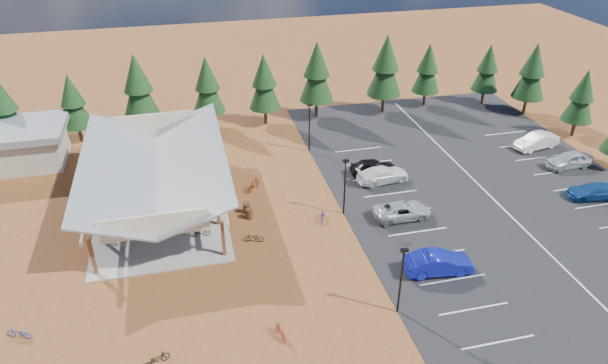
# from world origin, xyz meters

# --- Properties ---
(ground) EXTENTS (140.00, 140.00, 0.00)m
(ground) POSITION_xyz_m (0.00, 0.00, 0.00)
(ground) COLOR brown
(ground) RESTS_ON ground
(asphalt_lot) EXTENTS (27.00, 44.00, 0.04)m
(asphalt_lot) POSITION_xyz_m (18.50, 3.00, 0.02)
(asphalt_lot) COLOR black
(asphalt_lot) RESTS_ON ground
(concrete_pad) EXTENTS (10.60, 18.60, 0.10)m
(concrete_pad) POSITION_xyz_m (-10.00, 7.00, 0.05)
(concrete_pad) COLOR gray
(concrete_pad) RESTS_ON ground
(bike_pavilion) EXTENTS (11.65, 19.40, 4.97)m
(bike_pavilion) POSITION_xyz_m (-10.00, 7.00, 3.82)
(bike_pavilion) COLOR #5E301A
(bike_pavilion) RESTS_ON concrete_pad
(outbuilding) EXTENTS (11.00, 7.00, 3.90)m
(outbuilding) POSITION_xyz_m (-24.00, 18.00, 2.03)
(outbuilding) COLOR #ADA593
(outbuilding) RESTS_ON ground
(lamp_post_0) EXTENTS (0.50, 0.25, 5.14)m
(lamp_post_0) POSITION_xyz_m (5.00, -10.00, 2.98)
(lamp_post_0) COLOR black
(lamp_post_0) RESTS_ON ground
(lamp_post_1) EXTENTS (0.50, 0.25, 5.14)m
(lamp_post_1) POSITION_xyz_m (5.00, 2.00, 2.98)
(lamp_post_1) COLOR black
(lamp_post_1) RESTS_ON ground
(lamp_post_2) EXTENTS (0.50, 0.25, 5.14)m
(lamp_post_2) POSITION_xyz_m (5.00, 14.00, 2.98)
(lamp_post_2) COLOR black
(lamp_post_2) RESTS_ON ground
(trash_bin_0) EXTENTS (0.60, 0.60, 0.90)m
(trash_bin_0) POSITION_xyz_m (-2.83, 3.11, 0.45)
(trash_bin_0) COLOR #482719
(trash_bin_0) RESTS_ON ground
(trash_bin_1) EXTENTS (0.60, 0.60, 0.90)m
(trash_bin_1) POSITION_xyz_m (-2.94, 4.04, 0.45)
(trash_bin_1) COLOR #482719
(trash_bin_1) RESTS_ON ground
(pine_0) EXTENTS (3.34, 3.34, 7.78)m
(pine_0) POSITION_xyz_m (-24.37, 21.27, 4.75)
(pine_0) COLOR #382314
(pine_0) RESTS_ON ground
(pine_1) EXTENTS (3.21, 3.21, 7.48)m
(pine_1) POSITION_xyz_m (-18.05, 21.80, 4.57)
(pine_1) COLOR #382314
(pine_1) RESTS_ON ground
(pine_2) EXTENTS (3.88, 3.88, 9.05)m
(pine_2) POSITION_xyz_m (-11.44, 21.92, 5.53)
(pine_2) COLOR #382314
(pine_2) RESTS_ON ground
(pine_3) EXTENTS (3.52, 3.52, 8.19)m
(pine_3) POSITION_xyz_m (-4.31, 22.09, 5.00)
(pine_3) COLOR #382314
(pine_3) RESTS_ON ground
(pine_4) EXTENTS (3.50, 3.50, 8.15)m
(pine_4) POSITION_xyz_m (1.84, 21.76, 4.98)
(pine_4) COLOR #382314
(pine_4) RESTS_ON ground
(pine_5) EXTENTS (3.86, 3.86, 9.00)m
(pine_5) POSITION_xyz_m (7.89, 22.18, 5.50)
(pine_5) COLOR #382314
(pine_5) RESTS_ON ground
(pine_6) EXTENTS (4.00, 4.00, 9.32)m
(pine_6) POSITION_xyz_m (15.94, 21.85, 5.70)
(pine_6) COLOR #382314
(pine_6) RESTS_ON ground
(pine_7) EXTENTS (3.30, 3.30, 7.69)m
(pine_7) POSITION_xyz_m (21.59, 22.62, 4.70)
(pine_7) COLOR #382314
(pine_7) RESTS_ON ground
(pine_8) EXTENTS (3.20, 3.20, 7.46)m
(pine_8) POSITION_xyz_m (28.82, 21.47, 4.55)
(pine_8) COLOR #382314
(pine_8) RESTS_ON ground
(pine_12) EXTENTS (3.19, 3.19, 7.43)m
(pine_12) POSITION_xyz_m (33.73, 10.90, 4.53)
(pine_12) COLOR #382314
(pine_12) RESTS_ON ground
(pine_13) EXTENTS (3.64, 3.64, 8.48)m
(pine_13) POSITION_xyz_m (32.09, 17.53, 5.18)
(pine_13) COLOR #382314
(pine_13) RESTS_ON ground
(bike_0) EXTENTS (1.65, 0.81, 0.83)m
(bike_0) POSITION_xyz_m (-13.61, 2.34, 0.52)
(bike_0) COLOR black
(bike_0) RESTS_ON concrete_pad
(bike_1) EXTENTS (1.73, 0.77, 1.00)m
(bike_1) POSITION_xyz_m (-10.81, 5.99, 0.60)
(bike_1) COLOR gray
(bike_1) RESTS_ON concrete_pad
(bike_2) EXTENTS (1.91, 0.80, 0.98)m
(bike_2) POSITION_xyz_m (-11.58, 9.73, 0.59)
(bike_2) COLOR navy
(bike_2) RESTS_ON concrete_pad
(bike_3) EXTENTS (1.67, 0.72, 0.97)m
(bike_3) POSITION_xyz_m (-13.12, 13.43, 0.59)
(bike_3) COLOR maroon
(bike_3) RESTS_ON concrete_pad
(bike_4) EXTENTS (1.60, 0.60, 0.83)m
(bike_4) POSITION_xyz_m (-7.01, 1.38, 0.52)
(bike_4) COLOR black
(bike_4) RESTS_ON concrete_pad
(bike_5) EXTENTS (1.84, 0.65, 1.08)m
(bike_5) POSITION_xyz_m (-8.03, 2.99, 0.64)
(bike_5) COLOR #A1A4A9
(bike_5) RESTS_ON concrete_pad
(bike_6) EXTENTS (1.97, 1.12, 0.98)m
(bike_6) POSITION_xyz_m (-6.71, 10.56, 0.59)
(bike_6) COLOR #2647A0
(bike_6) RESTS_ON concrete_pad
(bike_7) EXTENTS (1.89, 1.07, 1.09)m
(bike_7) POSITION_xyz_m (-9.02, 14.80, 0.65)
(bike_7) COLOR maroon
(bike_7) RESTS_ON concrete_pad
(bike_10) EXTENTS (1.70, 1.08, 0.84)m
(bike_10) POSITION_xyz_m (-18.67, -6.71, 0.42)
(bike_10) COLOR navy
(bike_10) RESTS_ON ground
(bike_11) EXTENTS (0.76, 1.68, 0.97)m
(bike_11) POSITION_xyz_m (-2.91, -10.34, 0.49)
(bike_11) COLOR maroon
(bike_11) RESTS_ON ground
(bike_12) EXTENTS (1.78, 1.23, 0.89)m
(bike_12) POSITION_xyz_m (-10.42, -10.82, 0.44)
(bike_12) COLOR black
(bike_12) RESTS_ON ground
(bike_14) EXTENTS (1.05, 1.75, 0.87)m
(bike_14) POSITION_xyz_m (3.00, 1.47, 0.44)
(bike_14) COLOR navy
(bike_14) RESTS_ON ground
(bike_15) EXTENTS (1.62, 1.74, 1.12)m
(bike_15) POSITION_xyz_m (-1.74, 7.64, 0.56)
(bike_15) COLOR maroon
(bike_15) RESTS_ON ground
(bike_16) EXTENTS (1.65, 0.94, 0.82)m
(bike_16) POSITION_xyz_m (-3.00, -0.21, 0.41)
(bike_16) COLOR black
(bike_16) RESTS_ON ground
(car_1) EXTENTS (5.09, 2.23, 1.63)m
(car_1) POSITION_xyz_m (9.30, -6.94, 0.85)
(car_1) COLOR #121A9B
(car_1) RESTS_ON asphalt_lot
(car_2) EXTENTS (4.83, 2.23, 1.34)m
(car_2) POSITION_xyz_m (9.50, 0.23, 0.71)
(car_2) COLOR #A1A5A8
(car_2) RESTS_ON asphalt_lot
(car_3) EXTENTS (5.12, 2.52, 1.43)m
(car_3) POSITION_xyz_m (10.11, 6.28, 0.76)
(car_3) COLOR white
(car_3) RESTS_ON asphalt_lot
(car_4) EXTENTS (4.39, 2.01, 1.46)m
(car_4) POSITION_xyz_m (9.69, 7.85, 0.77)
(car_4) COLOR black
(car_4) RESTS_ON asphalt_lot
(car_7) EXTENTS (4.87, 2.72, 1.33)m
(car_7) POSITION_xyz_m (27.06, -0.81, 0.71)
(car_7) COLOR navy
(car_7) RESTS_ON asphalt_lot
(car_8) EXTENTS (4.67, 2.02, 1.57)m
(car_8) POSITION_xyz_m (28.60, 4.68, 0.82)
(car_8) COLOR #ACAFB4
(car_8) RESTS_ON asphalt_lot
(car_9) EXTENTS (5.05, 2.58, 1.59)m
(car_9) POSITION_xyz_m (27.97, 9.03, 0.83)
(car_9) COLOR white
(car_9) RESTS_ON asphalt_lot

